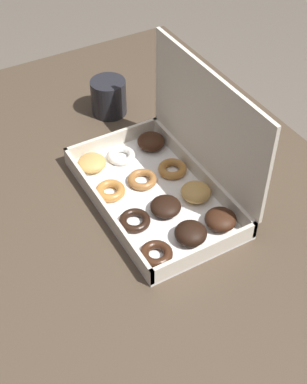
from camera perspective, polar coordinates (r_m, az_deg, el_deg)
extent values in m
plane|color=#6B6054|center=(1.73, -0.42, -18.72)|extent=(8.00, 8.00, 0.00)
cube|color=#4C3D2D|center=(1.13, -0.61, -1.08)|extent=(1.29, 0.83, 0.03)
cylinder|color=#4C3D2D|center=(1.90, 0.42, 5.74)|extent=(0.06, 0.06, 0.73)
cube|color=white|center=(1.11, 0.00, -0.56)|extent=(0.39, 0.23, 0.01)
cube|color=beige|center=(1.06, -5.28, -1.85)|extent=(0.39, 0.01, 0.04)
cube|color=beige|center=(1.14, 4.91, 2.15)|extent=(0.39, 0.01, 0.04)
cube|color=beige|center=(1.23, -4.42, 5.58)|extent=(0.01, 0.23, 0.04)
cube|color=beige|center=(0.99, 5.49, -6.42)|extent=(0.01, 0.23, 0.04)
cube|color=beige|center=(1.06, 5.70, 7.55)|extent=(0.39, 0.01, 0.23)
ellipsoid|color=tan|center=(1.17, -6.58, 3.12)|extent=(0.06, 0.06, 0.03)
torus|color=#B77A38|center=(1.11, -4.63, 0.13)|extent=(0.06, 0.06, 0.02)
torus|color=black|center=(1.05, -2.02, -3.07)|extent=(0.06, 0.06, 0.02)
torus|color=#381E11|center=(0.99, 0.28, -6.60)|extent=(0.06, 0.06, 0.02)
torus|color=white|center=(1.20, -3.45, 3.90)|extent=(0.06, 0.06, 0.02)
torus|color=#9E6633|center=(1.14, -1.22, 1.33)|extent=(0.06, 0.06, 0.02)
ellipsoid|color=black|center=(1.07, 1.30, -1.55)|extent=(0.06, 0.06, 0.03)
ellipsoid|color=black|center=(1.02, 3.98, -4.41)|extent=(0.06, 0.06, 0.04)
ellipsoid|color=#381E11|center=(1.22, -0.26, 5.42)|extent=(0.06, 0.06, 0.03)
torus|color=#B77A38|center=(1.16, 2.02, 2.48)|extent=(0.06, 0.06, 0.02)
ellipsoid|color=tan|center=(1.10, 4.54, -0.01)|extent=(0.06, 0.06, 0.03)
ellipsoid|color=#381E11|center=(1.05, 7.17, -2.92)|extent=(0.06, 0.06, 0.03)
cylinder|color=#232328|center=(1.33, -4.80, 10.07)|extent=(0.09, 0.09, 0.09)
cylinder|color=black|center=(1.31, -4.91, 11.53)|extent=(0.07, 0.07, 0.01)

